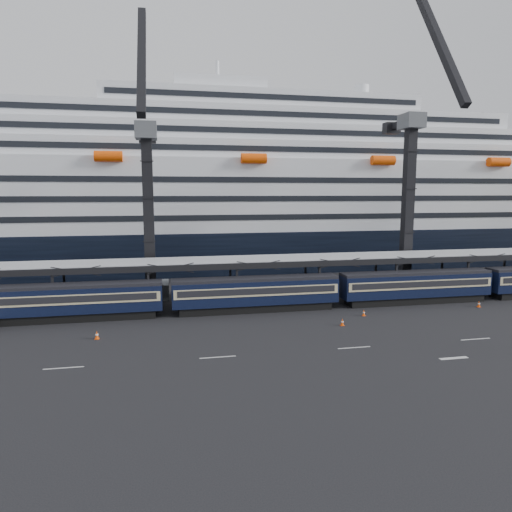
% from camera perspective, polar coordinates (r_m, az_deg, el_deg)
% --- Properties ---
extents(ground, '(260.00, 260.00, 0.00)m').
position_cam_1_polar(ground, '(45.90, 12.49, -9.34)').
color(ground, black).
rests_on(ground, ground).
extents(lane_markings, '(111.00, 4.27, 0.02)m').
position_cam_1_polar(lane_markings, '(45.54, 24.80, -10.03)').
color(lane_markings, beige).
rests_on(lane_markings, ground).
extents(train, '(133.05, 3.00, 4.05)m').
position_cam_1_polar(train, '(52.99, 3.56, -4.37)').
color(train, black).
rests_on(train, ground).
extents(canopy, '(130.00, 6.25, 5.53)m').
position_cam_1_polar(canopy, '(57.53, 7.06, -0.35)').
color(canopy, '#A0A2A8').
rests_on(canopy, ground).
extents(cruise_ship, '(214.09, 28.84, 34.00)m').
position_cam_1_polar(cruise_ship, '(87.66, -0.14, 7.21)').
color(cruise_ship, black).
rests_on(cruise_ship, ground).
extents(crane_dark_near, '(4.50, 17.75, 35.08)m').
position_cam_1_polar(crane_dark_near, '(58.68, -13.32, 6.21)').
color(crane_dark_near, '#484B4F').
rests_on(crane_dark_near, ground).
extents(crane_dark_mid, '(4.50, 18.24, 39.64)m').
position_cam_1_polar(crane_dark_mid, '(66.36, 18.69, 7.42)').
color(crane_dark_mid, '#484B4F').
rests_on(crane_dark_mid, ground).
extents(traffic_cone_c, '(0.40, 0.40, 0.80)m').
position_cam_1_polar(traffic_cone_c, '(45.38, -19.28, -9.29)').
color(traffic_cone_c, '#FF4F08').
rests_on(traffic_cone_c, ground).
extents(traffic_cone_d, '(0.38, 0.38, 0.76)m').
position_cam_1_polar(traffic_cone_d, '(47.85, 10.74, -8.11)').
color(traffic_cone_d, '#FF4F08').
rests_on(traffic_cone_d, ground).
extents(traffic_cone_e, '(0.35, 0.35, 0.70)m').
position_cam_1_polar(traffic_cone_e, '(52.01, 13.33, -6.91)').
color(traffic_cone_e, '#FF4F08').
rests_on(traffic_cone_e, ground).
extents(traffic_cone_f, '(0.38, 0.38, 0.77)m').
position_cam_1_polar(traffic_cone_f, '(60.49, 26.10, -5.40)').
color(traffic_cone_f, '#FF4F08').
rests_on(traffic_cone_f, ground).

